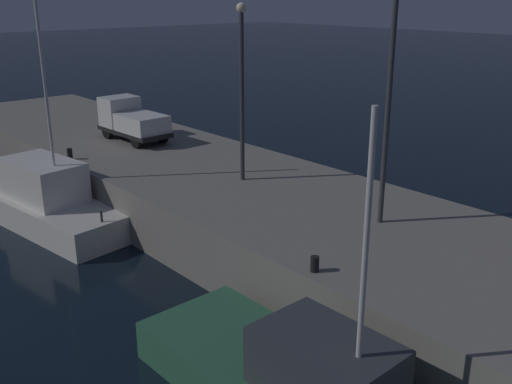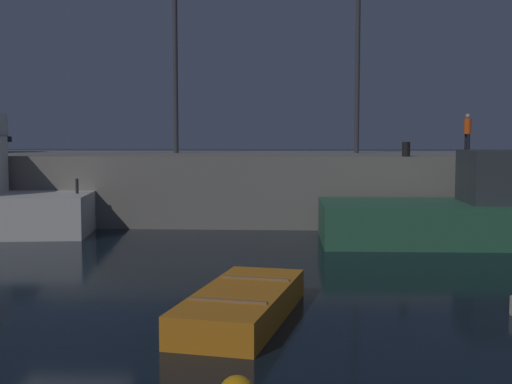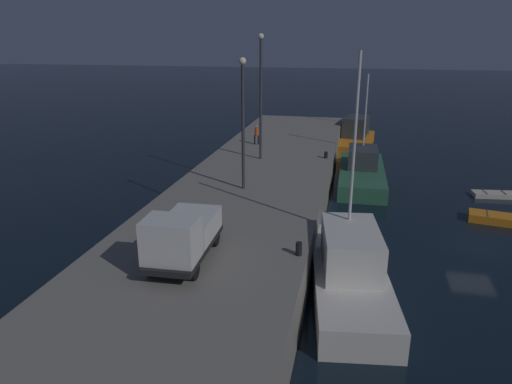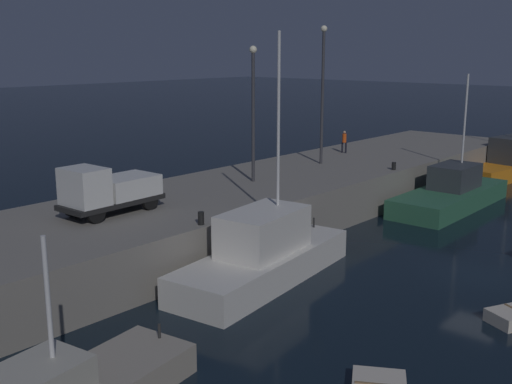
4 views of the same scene
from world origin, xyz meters
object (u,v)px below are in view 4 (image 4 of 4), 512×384
Objects in this scene: fishing_boat_white at (451,194)px; utility_truck at (108,190)px; lamp_post_east at (323,86)px; dockworker at (344,140)px; fishing_boat_blue at (263,255)px; fishing_boat_orange at (508,163)px; bollard_central at (394,166)px; bollard_west at (201,218)px; lamp_post_west at (253,104)px.

utility_truck is at bearing 161.13° from fishing_boat_white.
dockworker is (4.96, 1.39, -4.38)m from lamp_post_east.
fishing_boat_blue is 31.25m from fishing_boat_orange.
fishing_boat_orange is 15.60m from bollard_central.
fishing_boat_blue reaches higher than fishing_boat_orange.
lamp_post_east is at bearing 116.54° from fishing_boat_white.
utility_truck is at bearing 109.18° from bollard_west.
fishing_boat_blue reaches higher than bollard_central.
lamp_post_east is 7.23m from bollard_central.
fishing_boat_white is 2.21× the size of utility_truck.
fishing_boat_blue is 21.82× the size of bollard_central.
fishing_boat_white is 22.06× the size of bollard_central.
utility_truck is 8.46× the size of bollard_west.
bollard_west is (-20.23, 2.77, 1.93)m from fishing_boat_white.
lamp_post_west is 1.57× the size of utility_truck.
fishing_boat_white is 1.12× the size of fishing_boat_orange.
lamp_post_west is 10.75m from bollard_west.
bollard_central is (-3.70, -6.37, -0.71)m from dockworker.
dockworker is 2.82× the size of bollard_west.
lamp_post_west reaches higher than utility_truck.
lamp_post_east is 1.83× the size of utility_truck.
fishing_boat_blue is 18.49× the size of bollard_west.
dockworker is (22.90, 1.77, -0.22)m from utility_truck.
fishing_boat_orange is (31.25, 0.35, -0.01)m from fishing_boat_blue.
dockworker reaches higher than bollard_central.
lamp_post_west is at bearing 44.33° from fishing_boat_blue.
fishing_boat_white is at bearing -176.00° from fishing_boat_orange.
fishing_boat_orange is at bearing -3.26° from bollard_west.
lamp_post_west is 13.24m from dockworker.
bollard_west is at bearing -70.82° from utility_truck.
fishing_boat_blue is at bearing -135.67° from lamp_post_west.
fishing_boat_blue is at bearing -171.63° from bollard_central.
lamp_post_east is at bearing 157.31° from fishing_boat_orange.
utility_truck reaches higher than bollard_west.
fishing_boat_blue reaches higher than utility_truck.
fishing_boat_white is at bearing -63.46° from lamp_post_east.
fishing_boat_orange is 35.31m from utility_truck.
fishing_boat_orange is 14.56m from dockworker.
fishing_boat_white reaches higher than dockworker.
fishing_boat_orange is 19.72× the size of bollard_central.
utility_truck is (-34.59, 6.58, 2.56)m from fishing_boat_orange.
lamp_post_east is 18.31× the size of bollard_central.
bollard_west is (-8.69, -4.59, -4.35)m from lamp_post_west.
lamp_post_east is 6.77m from dockworker.
lamp_post_east is (14.60, 7.31, 6.71)m from fishing_boat_blue.
fishing_boat_orange is 1.08× the size of lamp_post_east.
dockworker is at bearing 4.43° from utility_truck.
fishing_boat_blue is at bearing -156.01° from dockworker.
lamp_post_east is 15.52× the size of bollard_west.
lamp_post_east is 5.50× the size of dockworker.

